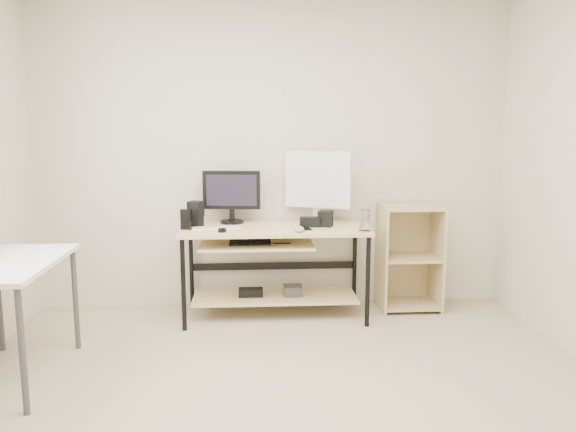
# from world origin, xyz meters

# --- Properties ---
(room) EXTENTS (4.01, 4.01, 2.62)m
(room) POSITION_xyz_m (-0.14, 0.04, 1.32)
(room) COLOR #B7A88D
(room) RESTS_ON ground
(desk) EXTENTS (1.50, 0.65, 0.75)m
(desk) POSITION_xyz_m (-0.03, 1.66, 0.54)
(desk) COLOR beige
(desk) RESTS_ON ground
(side_table) EXTENTS (0.60, 1.00, 0.75)m
(side_table) POSITION_xyz_m (-1.68, 0.60, 0.67)
(side_table) COLOR white
(side_table) RESTS_ON ground
(shelf_unit) EXTENTS (0.50, 0.40, 0.90)m
(shelf_unit) POSITION_xyz_m (1.15, 1.82, 0.45)
(shelf_unit) COLOR #CCB77F
(shelf_unit) RESTS_ON ground
(black_monitor) EXTENTS (0.48, 0.20, 0.44)m
(black_monitor) POSITION_xyz_m (-0.35, 1.86, 1.00)
(black_monitor) COLOR black
(black_monitor) RESTS_ON desk
(white_imac) EXTENTS (0.54, 0.27, 0.60)m
(white_imac) POSITION_xyz_m (0.37, 1.84, 1.10)
(white_imac) COLOR silver
(white_imac) RESTS_ON desk
(keyboard) EXTENTS (0.39, 0.17, 0.01)m
(keyboard) POSITION_xyz_m (-0.47, 1.60, 0.76)
(keyboard) COLOR white
(keyboard) RESTS_ON desk
(mouse) EXTENTS (0.09, 0.13, 0.04)m
(mouse) POSITION_xyz_m (0.18, 1.43, 0.77)
(mouse) COLOR #B3B3B9
(mouse) RESTS_ON desk
(center_speaker) EXTENTS (0.17, 0.09, 0.08)m
(center_speaker) POSITION_xyz_m (0.28, 1.64, 0.79)
(center_speaker) COLOR black
(center_speaker) RESTS_ON desk
(speaker_left) EXTENTS (0.14, 0.14, 0.21)m
(speaker_left) POSITION_xyz_m (-0.64, 1.71, 0.86)
(speaker_left) COLOR black
(speaker_left) RESTS_ON desk
(speaker_right) EXTENTS (0.14, 0.14, 0.13)m
(speaker_right) POSITION_xyz_m (0.41, 1.65, 0.81)
(speaker_right) COLOR black
(speaker_right) RESTS_ON desk
(audio_controller) EXTENTS (0.09, 0.07, 0.16)m
(audio_controller) POSITION_xyz_m (-0.70, 1.59, 0.83)
(audio_controller) COLOR black
(audio_controller) RESTS_ON desk
(volume_puck) EXTENTS (0.07, 0.07, 0.03)m
(volume_puck) POSITION_xyz_m (-0.41, 1.46, 0.76)
(volume_puck) COLOR black
(volume_puck) RESTS_ON desk
(smartphone) EXTENTS (0.09, 0.13, 0.01)m
(smartphone) POSITION_xyz_m (0.24, 1.54, 0.75)
(smartphone) COLOR black
(smartphone) RESTS_ON desk
(coaster) EXTENTS (0.13, 0.13, 0.01)m
(coaster) POSITION_xyz_m (0.69, 1.43, 0.75)
(coaster) COLOR #9C7246
(coaster) RESTS_ON desk
(drinking_glass) EXTENTS (0.10, 0.10, 0.16)m
(drinking_glass) POSITION_xyz_m (0.69, 1.43, 0.84)
(drinking_glass) COLOR white
(drinking_glass) RESTS_ON coaster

